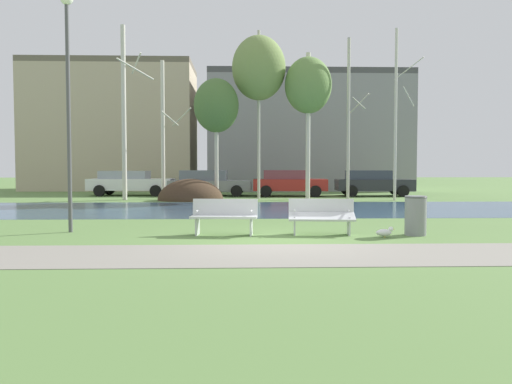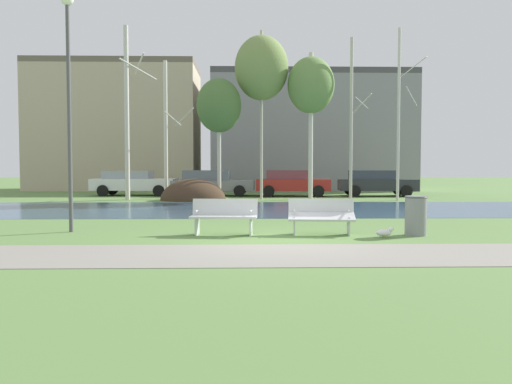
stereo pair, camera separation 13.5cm
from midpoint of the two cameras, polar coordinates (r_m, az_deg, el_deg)
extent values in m
plane|color=#5B7F42|center=(21.27, 0.11, -1.66)|extent=(120.00, 120.00, 0.00)
cube|color=gray|center=(9.71, 2.59, -6.97)|extent=(60.00, 2.50, 0.01)
cube|color=#33516B|center=(20.19, 0.22, -1.88)|extent=(80.00, 7.71, 0.01)
ellipsoid|color=#423021|center=(25.63, -7.43, -0.92)|extent=(3.25, 2.69, 2.14)
cube|color=silver|center=(12.37, -3.91, -2.78)|extent=(1.64, 0.63, 0.05)
cube|color=silver|center=(12.63, -3.74, -1.67)|extent=(1.60, 0.24, 0.40)
cube|color=silver|center=(12.55, -6.84, -3.75)|extent=(0.08, 0.43, 0.45)
cube|color=silver|center=(12.38, -0.85, -3.82)|extent=(0.08, 0.43, 0.45)
cylinder|color=silver|center=(12.48, -6.89, -2.10)|extent=(0.07, 0.28, 0.04)
cylinder|color=silver|center=(12.31, -0.87, -2.15)|extent=(0.07, 0.28, 0.04)
cube|color=silver|center=(12.51, 7.01, -2.73)|extent=(1.64, 0.63, 0.19)
cube|color=silver|center=(12.77, 6.94, -1.63)|extent=(1.60, 0.24, 0.40)
cube|color=silver|center=(12.58, 4.00, -3.72)|extent=(0.08, 0.43, 0.45)
cube|color=silver|center=(12.65, 9.96, -3.72)|extent=(0.08, 0.43, 0.45)
cylinder|color=silver|center=(12.50, 4.00, -2.08)|extent=(0.07, 0.28, 0.04)
cylinder|color=silver|center=(12.58, 10.00, -2.09)|extent=(0.07, 0.28, 0.04)
cylinder|color=gray|center=(12.97, 17.02, -2.52)|extent=(0.51, 0.51, 0.95)
torus|color=#494A4C|center=(12.94, 17.05, -0.55)|extent=(0.54, 0.54, 0.04)
ellipsoid|color=white|center=(12.35, 13.71, -4.41)|extent=(0.37, 0.17, 0.17)
sphere|color=white|center=(12.38, 14.46, -4.01)|extent=(0.12, 0.12, 0.12)
cone|color=gold|center=(12.40, 14.74, -4.00)|extent=(0.06, 0.04, 0.04)
cylinder|color=gold|center=(12.33, 13.83, -4.75)|extent=(0.01, 0.01, 0.10)
cylinder|color=gold|center=(12.39, 13.75, -4.71)|extent=(0.01, 0.01, 0.10)
cylinder|color=#4C4C51|center=(13.83, -20.36, 7.55)|extent=(0.10, 0.10, 5.68)
cylinder|color=beige|center=(26.76, -14.62, 8.49)|extent=(0.23, 0.23, 8.69)
cylinder|color=beige|center=(27.40, -13.29, 13.76)|extent=(0.71, 0.99, 0.93)
cylinder|color=beige|center=(26.13, -13.39, 13.14)|extent=(1.55, 1.51, 0.81)
cylinder|color=beige|center=(26.98, -10.45, 6.78)|extent=(0.20, 0.20, 7.10)
cylinder|color=beige|center=(27.53, -8.42, 8.21)|extent=(1.20, 1.72, 0.86)
cylinder|color=beige|center=(26.54, -9.69, 8.07)|extent=(0.82, 0.80, 0.71)
cylinder|color=beige|center=(25.76, -4.57, 5.83)|extent=(0.19, 0.19, 6.03)
ellipsoid|color=#4C7038|center=(25.90, -4.59, 9.56)|extent=(2.23, 2.23, 2.68)
cylinder|color=#BCB7A8|center=(26.52, 0.16, 8.52)|extent=(0.14, 0.14, 8.59)
ellipsoid|color=olive|center=(26.87, 0.16, 13.62)|extent=(2.73, 2.73, 3.28)
cylinder|color=beige|center=(26.34, 5.65, 7.26)|extent=(0.23, 0.23, 7.41)
ellipsoid|color=#668947|center=(26.58, 5.67, 11.73)|extent=(2.37, 2.37, 2.84)
cylinder|color=#BCB7A8|center=(26.63, 10.08, 7.99)|extent=(0.16, 0.16, 8.16)
cylinder|color=#BCB7A8|center=(27.28, 11.24, 9.60)|extent=(0.79, 1.12, 0.93)
cylinder|color=#BCB7A8|center=(26.38, 11.22, 9.67)|extent=(0.86, 0.84, 0.52)
cylinder|color=beige|center=(26.34, 15.11, 8.27)|extent=(0.14, 0.14, 8.41)
cylinder|color=beige|center=(27.43, 16.48, 13.02)|extent=(1.04, 1.49, 0.90)
cylinder|color=beige|center=(26.11, 16.46, 10.14)|extent=(0.83, 0.81, 0.86)
cube|color=silver|center=(30.47, -13.78, 0.83)|extent=(4.87, 2.04, 0.66)
cube|color=#949AAC|center=(30.55, -14.49, 1.87)|extent=(2.76, 1.73, 0.45)
cylinder|color=black|center=(31.01, -10.52, 0.29)|extent=(0.65, 0.25, 0.64)
cylinder|color=black|center=(29.23, -11.22, 0.13)|extent=(0.65, 0.25, 0.64)
cylinder|color=black|center=(31.78, -16.12, 0.29)|extent=(0.65, 0.25, 0.64)
cylinder|color=black|center=(30.05, -17.13, 0.13)|extent=(0.65, 0.25, 0.64)
cube|color=slate|center=(29.44, -5.21, 0.75)|extent=(4.73, 1.99, 0.57)
cube|color=slate|center=(29.47, -5.93, 1.86)|extent=(2.68, 1.68, 0.57)
cylinder|color=black|center=(30.21, -2.13, 0.27)|extent=(0.65, 0.25, 0.64)
cylinder|color=black|center=(28.45, -2.31, 0.11)|extent=(0.65, 0.25, 0.64)
cylinder|color=black|center=(30.53, -7.90, 0.27)|extent=(0.65, 0.25, 0.64)
cylinder|color=black|center=(28.78, -8.43, 0.12)|extent=(0.65, 0.25, 0.64)
cube|color=maroon|center=(29.07, 3.65, 0.81)|extent=(4.20, 1.98, 0.65)
cube|color=brown|center=(29.04, 3.00, 1.95)|extent=(2.38, 1.68, 0.50)
cylinder|color=black|center=(30.07, 6.15, 0.24)|extent=(0.65, 0.25, 0.64)
cylinder|color=black|center=(28.30, 6.49, 0.08)|extent=(0.65, 0.25, 0.64)
cylinder|color=black|center=(29.94, 0.96, 0.25)|extent=(0.65, 0.25, 0.64)
cylinder|color=black|center=(28.16, 0.97, 0.09)|extent=(0.65, 0.25, 0.64)
cube|color=#282B30|center=(29.93, 12.87, 0.78)|extent=(4.37, 1.93, 0.63)
cube|color=#2F3648|center=(29.85, 12.23, 1.87)|extent=(2.47, 1.63, 0.51)
cylinder|color=black|center=(31.11, 15.08, 0.25)|extent=(0.65, 0.25, 0.64)
cylinder|color=black|center=(29.44, 15.91, 0.10)|extent=(0.65, 0.25, 0.64)
cylinder|color=black|center=(30.54, 9.92, 0.26)|extent=(0.65, 0.25, 0.64)
cylinder|color=black|center=(28.83, 10.46, 0.10)|extent=(0.65, 0.25, 0.64)
cube|color=#BCAD8E|center=(38.99, -15.62, 6.63)|extent=(11.60, 6.19, 8.65)
cube|color=#675F4E|center=(39.56, -15.71, 13.18)|extent=(11.60, 6.19, 0.40)
cube|color=gray|center=(39.01, 5.25, 6.14)|extent=(14.00, 9.38, 7.86)
cube|color=#48484B|center=(39.47, 5.28, 12.13)|extent=(14.00, 9.38, 0.40)
camera|label=1|loc=(0.07, -90.29, -0.01)|focal=36.00mm
camera|label=2|loc=(0.07, 89.71, 0.01)|focal=36.00mm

